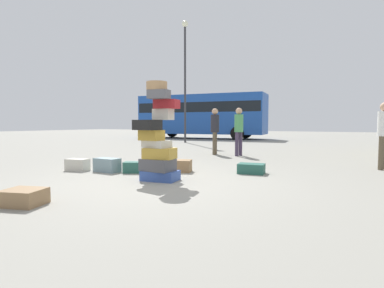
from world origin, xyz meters
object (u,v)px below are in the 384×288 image
at_px(suitcase_tower, 158,140).
at_px(suitcase_teal_upright_blue, 137,167).
at_px(parked_bus, 202,113).
at_px(lamp_post, 185,65).
at_px(person_bearded_onlooker, 239,127).
at_px(suitcase_teal_left_side, 251,169).
at_px(person_passerby_in_red, 215,127).
at_px(person_tourist_with_camera, 384,130).
at_px(suitcase_brown_behind_tower, 177,166).
at_px(suitcase_slate_foreground_near, 107,165).
at_px(suitcase_brown_white_trunk, 24,197).
at_px(suitcase_cream_foreground_far, 77,165).
at_px(suitcase_cream_right_side, 162,153).

height_order(suitcase_tower, suitcase_teal_upright_blue, suitcase_tower).
bearing_deg(parked_bus, lamp_post, -79.96).
relative_size(suitcase_teal_upright_blue, person_bearded_onlooker, 0.36).
xyz_separation_m(suitcase_teal_left_side, person_passerby_in_red, (-2.43, 3.52, 0.86)).
bearing_deg(person_bearded_onlooker, person_tourist_with_camera, 86.08).
height_order(suitcase_tower, suitcase_brown_behind_tower, suitcase_tower).
xyz_separation_m(suitcase_slate_foreground_near, lamp_post, (-3.80, 10.48, 4.28)).
height_order(suitcase_brown_white_trunk, person_tourist_with_camera, person_tourist_with_camera).
xyz_separation_m(suitcase_cream_foreground_far, lamp_post, (-3.04, 10.65, 4.30)).
relative_size(person_bearded_onlooker, person_passerby_in_red, 1.00).
relative_size(suitcase_brown_white_trunk, suitcase_slate_foreground_near, 0.85).
relative_size(suitcase_teal_left_side, person_passerby_in_red, 0.35).
height_order(suitcase_slate_foreground_near, suitcase_teal_left_side, suitcase_slate_foreground_near).
bearing_deg(suitcase_brown_behind_tower, person_tourist_with_camera, 13.65).
distance_m(suitcase_tower, suitcase_cream_right_side, 2.04).
relative_size(suitcase_brown_behind_tower, person_passerby_in_red, 0.40).
bearing_deg(person_passerby_in_red, person_tourist_with_camera, 60.16).
relative_size(suitcase_tower, suitcase_brown_white_trunk, 3.75).
relative_size(suitcase_tower, person_passerby_in_red, 1.16).
relative_size(suitcase_slate_foreground_near, person_tourist_with_camera, 0.37).
distance_m(suitcase_brown_behind_tower, person_passerby_in_red, 4.22).
distance_m(suitcase_tower, parked_bus, 17.17).
height_order(suitcase_tower, suitcase_slate_foreground_near, suitcase_tower).
distance_m(suitcase_slate_foreground_near, suitcase_brown_behind_tower, 1.59).
xyz_separation_m(suitcase_brown_white_trunk, suitcase_cream_right_side, (-0.48, 4.12, 0.22)).
relative_size(suitcase_cream_right_side, person_bearded_onlooker, 0.41).
distance_m(person_bearded_onlooker, lamp_post, 8.49).
bearing_deg(suitcase_teal_left_side, suitcase_teal_upright_blue, -161.45).
height_order(suitcase_brown_white_trunk, suitcase_cream_foreground_far, suitcase_cream_foreground_far).
xyz_separation_m(suitcase_teal_upright_blue, parked_bus, (-5.85, 15.19, 1.71)).
bearing_deg(suitcase_cream_right_side, person_bearded_onlooker, 64.05).
height_order(suitcase_slate_foreground_near, person_passerby_in_red, person_passerby_in_red).
bearing_deg(suitcase_slate_foreground_near, parked_bus, 111.48).
relative_size(suitcase_teal_left_side, suitcase_brown_behind_tower, 0.87).
distance_m(suitcase_slate_foreground_near, parked_bus, 16.33).
bearing_deg(suitcase_cream_right_side, person_passerby_in_red, 78.88).
bearing_deg(suitcase_brown_behind_tower, suitcase_tower, -96.47).
bearing_deg(suitcase_teal_upright_blue, suitcase_tower, -55.23).
height_order(suitcase_teal_upright_blue, person_tourist_with_camera, person_tourist_with_camera).
bearing_deg(suitcase_cream_right_side, suitcase_teal_left_side, -13.35).
distance_m(suitcase_cream_foreground_far, suitcase_teal_left_side, 4.03).
bearing_deg(person_passerby_in_red, suitcase_tower, -1.97).
bearing_deg(suitcase_cream_right_side, lamp_post, 104.01).
distance_m(suitcase_tower, suitcase_slate_foreground_near, 1.77).
xyz_separation_m(suitcase_brown_white_trunk, person_tourist_with_camera, (4.52, 6.10, 0.85)).
distance_m(suitcase_cream_foreground_far, lamp_post, 11.88).
height_order(suitcase_brown_white_trunk, suitcase_cream_right_side, suitcase_cream_right_side).
bearing_deg(suitcase_tower, suitcase_teal_upright_blue, 149.66).
xyz_separation_m(person_tourist_with_camera, person_passerby_in_red, (-5.03, 1.46, 0.01)).
bearing_deg(suitcase_teal_upright_blue, person_passerby_in_red, 66.75).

